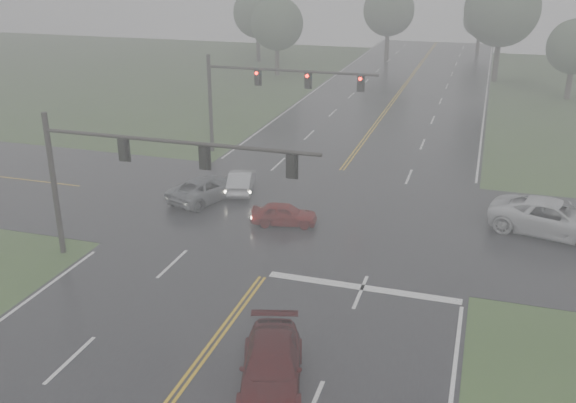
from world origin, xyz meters
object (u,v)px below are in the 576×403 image
(sedan_maroon, at_px, (272,385))
(sedan_red, at_px, (284,225))
(signal_gantry_near, at_px, (128,164))
(sedan_silver, at_px, (242,191))
(car_grey, at_px, (207,200))
(pickup_white, at_px, (552,234))
(signal_gantry_far, at_px, (259,87))

(sedan_maroon, height_order, sedan_red, sedan_maroon)
(sedan_red, height_order, signal_gantry_near, signal_gantry_near)
(signal_gantry_near, bearing_deg, sedan_maroon, -36.96)
(sedan_silver, xyz_separation_m, car_grey, (-1.47, -1.97, 0.00))
(sedan_maroon, xyz_separation_m, sedan_silver, (-7.86, 17.41, 0.00))
(pickup_white, bearing_deg, signal_gantry_far, 78.84)
(sedan_red, relative_size, sedan_silver, 0.89)
(sedan_silver, xyz_separation_m, signal_gantry_near, (-1.17, -10.62, 4.92))
(sedan_red, relative_size, pickup_white, 0.55)
(signal_gantry_near, bearing_deg, sedan_silver, 83.71)
(sedan_maroon, distance_m, signal_gantry_near, 12.32)
(sedan_maroon, height_order, signal_gantry_far, signal_gantry_far)
(sedan_red, xyz_separation_m, signal_gantry_far, (-5.53, 11.63, 4.94))
(sedan_maroon, relative_size, signal_gantry_far, 0.41)
(signal_gantry_near, xyz_separation_m, signal_gantry_far, (-0.29, 18.10, 0.02))
(sedan_red, relative_size, car_grey, 0.71)
(sedan_red, bearing_deg, signal_gantry_near, 129.77)
(sedan_red, xyz_separation_m, signal_gantry_near, (-5.24, -6.47, 4.92))
(sedan_red, xyz_separation_m, sedan_silver, (-4.07, 4.14, 0.00))
(pickup_white, xyz_separation_m, signal_gantry_near, (-18.94, -9.40, 4.92))
(car_grey, distance_m, signal_gantry_near, 9.95)
(sedan_silver, distance_m, signal_gantry_near, 11.76)
(sedan_silver, distance_m, car_grey, 2.45)
(sedan_maroon, xyz_separation_m, signal_gantry_near, (-9.03, 6.79, 4.92))
(signal_gantry_far, bearing_deg, pickup_white, -24.36)
(sedan_maroon, xyz_separation_m, pickup_white, (9.92, 16.19, 0.00))
(sedan_maroon, relative_size, car_grey, 1.01)
(sedan_silver, xyz_separation_m, pickup_white, (17.77, -1.22, 0.00))
(car_grey, bearing_deg, signal_gantry_far, -70.38)
(sedan_red, distance_m, car_grey, 5.94)
(sedan_maroon, distance_m, sedan_silver, 19.10)
(signal_gantry_far, bearing_deg, sedan_silver, -78.93)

